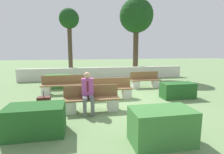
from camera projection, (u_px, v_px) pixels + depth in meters
ground_plane at (124, 100)px, 7.14m from camera, size 60.00×60.00×0.00m
perimeter_wall at (105, 73)px, 12.25m from camera, size 11.43×0.30×0.82m
bench_front at (92, 101)px, 5.86m from camera, size 1.86×0.48×0.85m
bench_left_side at (145, 82)px, 9.50m from camera, size 1.61×0.49×0.85m
bench_right_side at (110, 91)px, 7.37m from camera, size 1.87×0.48×0.85m
bench_back at (64, 87)px, 8.15m from camera, size 2.01×0.48×0.85m
person_seated_man at (88, 91)px, 5.64m from camera, size 0.38×0.63×1.33m
hedge_block_near_left at (36, 120)px, 4.23m from camera, size 1.35×0.80×0.73m
hedge_block_near_right at (58, 81)px, 9.45m from camera, size 1.28×0.68×0.70m
hedge_block_mid_left at (178, 90)px, 7.44m from camera, size 1.40×0.64×0.65m
hedge_block_mid_right at (162, 126)px, 3.83m from camera, size 1.36×0.79×0.78m
suitcase at (44, 106)px, 5.48m from camera, size 0.39×0.25×0.80m
tree_leftmost at (69, 23)px, 11.80m from camera, size 1.34×1.34×4.79m
tree_center_left at (136, 17)px, 12.76m from camera, size 2.47×2.47×5.73m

